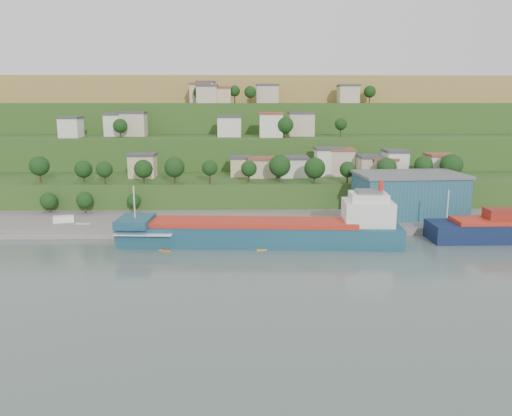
{
  "coord_description": "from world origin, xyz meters",
  "views": [
    {
      "loc": [
        -0.19,
        -114.81,
        35.38
      ],
      "look_at": [
        2.46,
        15.0,
        7.79
      ],
      "focal_mm": 35.0,
      "sensor_mm": 36.0,
      "label": 1
    }
  ],
  "objects_px": {
    "caravan": "(64,220)",
    "kayak_orange": "(165,250)",
    "warehouse": "(408,194)",
    "cargo_ship_near": "(269,233)"
  },
  "relations": [
    {
      "from": "warehouse",
      "to": "kayak_orange",
      "type": "relative_size",
      "value": 10.15
    },
    {
      "from": "cargo_ship_near",
      "to": "warehouse",
      "type": "distance_m",
      "value": 49.17
    },
    {
      "from": "kayak_orange",
      "to": "caravan",
      "type": "bearing_deg",
      "value": 168.26
    },
    {
      "from": "cargo_ship_near",
      "to": "warehouse",
      "type": "height_order",
      "value": "cargo_ship_near"
    },
    {
      "from": "cargo_ship_near",
      "to": "warehouse",
      "type": "xyz_separation_m",
      "value": [
        42.86,
        23.46,
        5.53
      ]
    },
    {
      "from": "warehouse",
      "to": "caravan",
      "type": "height_order",
      "value": "warehouse"
    },
    {
      "from": "kayak_orange",
      "to": "warehouse",
      "type": "bearing_deg",
      "value": 46.12
    },
    {
      "from": "caravan",
      "to": "kayak_orange",
      "type": "height_order",
      "value": "caravan"
    },
    {
      "from": "warehouse",
      "to": "caravan",
      "type": "xyz_separation_m",
      "value": [
        -100.48,
        -7.0,
        -5.93
      ]
    },
    {
      "from": "cargo_ship_near",
      "to": "caravan",
      "type": "height_order",
      "value": "cargo_ship_near"
    }
  ]
}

